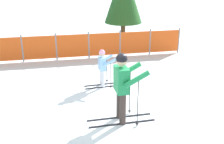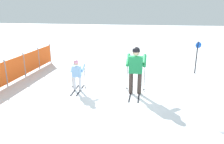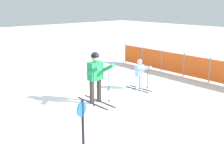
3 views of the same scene
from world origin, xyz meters
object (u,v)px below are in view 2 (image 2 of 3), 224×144
(safety_fence, at_px, (6,73))
(trail_marker, at_px, (197,54))
(skier_adult, at_px, (136,66))
(skier_child, at_px, (77,73))

(safety_fence, distance_m, trail_marker, 8.15)
(safety_fence, bearing_deg, trail_marker, -69.27)
(trail_marker, bearing_deg, skier_adult, 137.47)
(skier_adult, height_order, trail_marker, skier_adult)
(skier_adult, bearing_deg, skier_child, 91.36)
(safety_fence, xyz_separation_m, trail_marker, (2.88, -7.61, 0.38))
(skier_adult, bearing_deg, safety_fence, 90.69)
(skier_child, distance_m, trail_marker, 5.58)
(skier_child, height_order, safety_fence, skier_child)
(skier_adult, relative_size, skier_child, 1.45)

